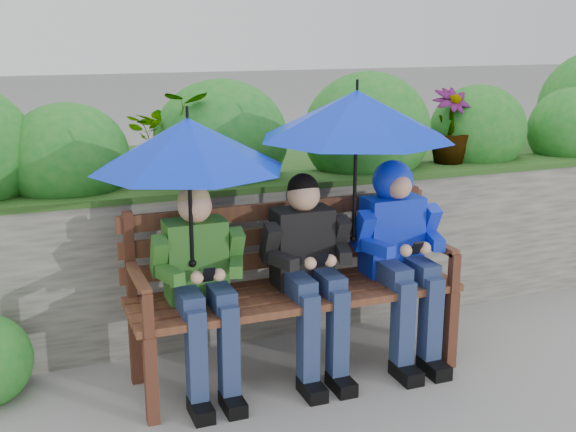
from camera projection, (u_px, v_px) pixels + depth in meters
name	position (u px, v px, depth m)	size (l,w,h in m)	color
ground	(294.00, 374.00, 4.30)	(60.00, 60.00, 0.00)	gray
garden_backdrop	(221.00, 209.00, 5.58)	(8.00, 2.86, 1.86)	#5D5B53
park_bench	(291.00, 277.00, 4.24)	(1.93, 0.57, 1.02)	#4C271A
boy_left	(201.00, 279.00, 3.93)	(0.50, 0.58, 1.18)	#346029
boy_middle	(309.00, 265.00, 4.15)	(0.51, 0.59, 1.20)	black
boy_right	(399.00, 243.00, 4.35)	(0.53, 0.65, 1.23)	blue
umbrella_left	(188.00, 144.00, 3.73)	(1.04, 1.04, 0.87)	#0325D0
umbrella_right	(357.00, 115.00, 4.10)	(1.14, 1.14, 0.96)	#0325D0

